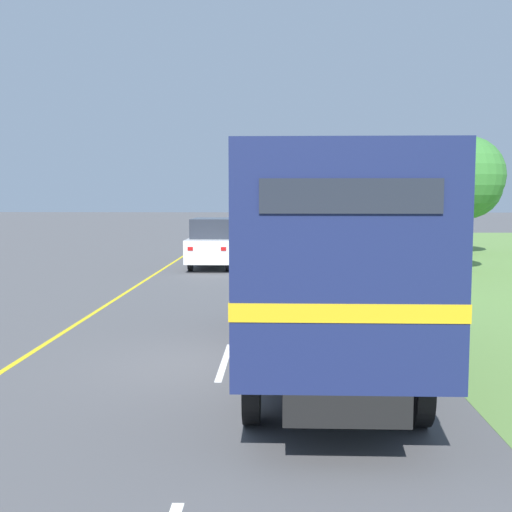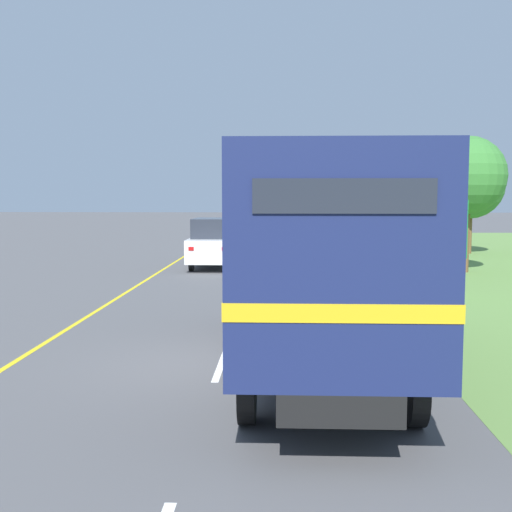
{
  "view_description": "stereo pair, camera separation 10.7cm",
  "coord_description": "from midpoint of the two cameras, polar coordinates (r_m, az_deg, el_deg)",
  "views": [
    {
      "loc": [
        0.96,
        -11.02,
        2.96
      ],
      "look_at": [
        0.3,
        7.52,
        1.2
      ],
      "focal_mm": 45.0,
      "sensor_mm": 36.0,
      "label": 1
    },
    {
      "loc": [
        1.07,
        -11.02,
        2.96
      ],
      "look_at": [
        0.3,
        7.52,
        1.2
      ],
      "focal_mm": 45.0,
      "sensor_mm": 36.0,
      "label": 2
    }
  ],
  "objects": [
    {
      "name": "lead_car_white",
      "position": [
        26.24,
        -4.01,
        1.15
      ],
      "size": [
        1.8,
        4.18,
        2.03
      ],
      "color": "black",
      "rests_on": "ground"
    },
    {
      "name": "horse_trailer_truck",
      "position": [
        10.79,
        5.64,
        0.27
      ],
      "size": [
        2.52,
        8.89,
        3.56
      ],
      "color": "black",
      "rests_on": "ground"
    },
    {
      "name": "centre_dash_mid_a",
      "position": [
        18.07,
        -1.21,
        -4.0
      ],
      "size": [
        0.12,
        2.6,
        0.01
      ],
      "primitive_type": "cube",
      "color": "white",
      "rests_on": "ground"
    },
    {
      "name": "centre_dash_farthest",
      "position": [
        37.73,
        0.49,
        0.93
      ],
      "size": [
        0.12,
        2.6,
        0.01
      ],
      "primitive_type": "cube",
      "color": "white",
      "rests_on": "ground"
    },
    {
      "name": "edge_line_yellow",
      "position": [
        23.8,
        -9.41,
        -1.79
      ],
      "size": [
        0.12,
        56.28,
        0.01
      ],
      "primitive_type": "cube",
      "color": "yellow",
      "rests_on": "ground"
    },
    {
      "name": "centre_dash_near",
      "position": [
        11.63,
        -3.07,
        -9.33
      ],
      "size": [
        0.12,
        2.6,
        0.01
      ],
      "primitive_type": "cube",
      "color": "white",
      "rests_on": "ground"
    },
    {
      "name": "roadside_tree_mid",
      "position": [
        34.34,
        18.25,
        6.01
      ],
      "size": [
        3.42,
        3.42,
        5.2
      ],
      "color": "brown",
      "rests_on": "ground"
    },
    {
      "name": "highway_sign",
      "position": [
        20.38,
        15.32,
        1.74
      ],
      "size": [
        2.13,
        0.09,
        2.83
      ],
      "color": "#9E9EA3",
      "rests_on": "ground"
    },
    {
      "name": "ground_plane",
      "position": [
        11.46,
        -3.15,
        -9.57
      ],
      "size": [
        200.0,
        200.0,
        0.0
      ],
      "primitive_type": "plane",
      "color": "#515154"
    },
    {
      "name": "centre_dash_far",
      "position": [
        31.16,
        0.17,
        -0.02
      ],
      "size": [
        0.12,
        2.6,
        0.01
      ],
      "primitive_type": "cube",
      "color": "white",
      "rests_on": "ground"
    },
    {
      "name": "centre_dash_mid_b",
      "position": [
        24.6,
        -0.34,
        -1.48
      ],
      "size": [
        0.12,
        2.6,
        0.01
      ],
      "primitive_type": "cube",
      "color": "white",
      "rests_on": "ground"
    },
    {
      "name": "roadside_tree_near",
      "position": [
        25.92,
        17.99,
        6.77
      ],
      "size": [
        2.99,
        2.99,
        5.22
      ],
      "color": "brown",
      "rests_on": "ground"
    }
  ]
}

